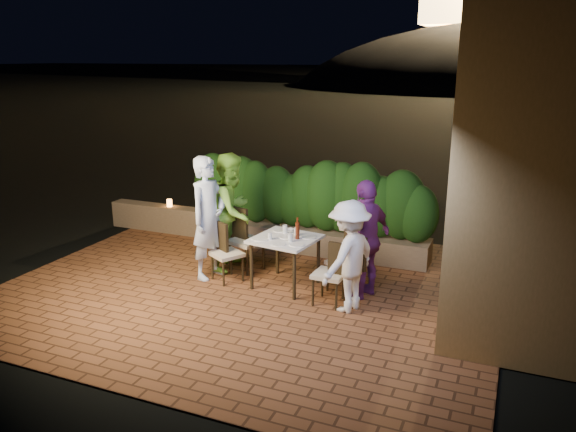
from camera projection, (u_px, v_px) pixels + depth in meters
The scene contains 31 objects.
ground at pixel (237, 300), 7.89m from camera, with size 400.00×400.00×0.00m, color black.
terrace_floor at pixel (252, 290), 8.35m from camera, with size 7.00×6.00×0.15m, color brown.
building_wall at pixel (535, 116), 7.64m from camera, with size 1.60×5.00×5.00m, color #A2793F.
window_pane at pixel (469, 154), 7.62m from camera, with size 0.08×1.00×1.40m, color black.
window_frame at pixel (468, 154), 7.62m from camera, with size 0.06×1.15×1.55m, color black.
planter at pixel (308, 239), 9.79m from camera, with size 4.20×0.55×0.40m, color brown.
hedge at pixel (308, 198), 9.59m from camera, with size 4.00×0.70×1.10m, color #15390F, non-canonical shape.
parapet at pixel (163, 218), 10.89m from camera, with size 2.20×0.30×0.50m, color brown.
hill at pixel (508, 125), 61.49m from camera, with size 52.00×40.00×22.00m, color black.
dining_table at pixel (285, 262), 8.22m from camera, with size 0.87×0.87×0.75m, color white, non-canonical shape.
plate_nw at pixel (260, 239), 8.06m from camera, with size 0.24×0.24×0.01m, color white.
plate_sw at pixel (280, 230), 8.43m from camera, with size 0.20×0.20×0.01m, color white.
plate_ne at pixel (297, 245), 7.80m from camera, with size 0.22×0.22×0.01m, color white.
plate_se at pixel (309, 237), 8.13m from camera, with size 0.22×0.22×0.01m, color white.
plate_centre at pixel (287, 237), 8.14m from camera, with size 0.23×0.23×0.01m, color white.
plate_front at pixel (279, 244), 7.82m from camera, with size 0.20×0.20×0.01m, color white.
glass_nw at pixel (270, 236), 8.03m from camera, with size 0.06×0.06×0.10m, color silver.
glass_sw at pixel (285, 229), 8.32m from camera, with size 0.07×0.07×0.12m, color silver.
glass_ne at pixel (290, 238), 7.93m from camera, with size 0.07×0.07×0.12m, color silver.
glass_se at pixel (297, 231), 8.21m from camera, with size 0.07×0.07×0.12m, color silver.
beer_bottle at pixel (297, 228), 8.02m from camera, with size 0.06×0.06×0.32m, color #531E0D, non-canonical shape.
bowl at pixel (290, 231), 8.39m from camera, with size 0.16×0.16×0.04m, color white.
chair_left_front at pixel (227, 253), 8.41m from camera, with size 0.41×0.41×0.88m, color black, non-canonical shape.
chair_left_back at pixel (246, 240), 8.82m from camera, with size 0.46×0.46×1.00m, color black, non-canonical shape.
chair_right_front at pixel (329, 273), 7.62m from camera, with size 0.41×0.41×0.89m, color black, non-canonical shape.
chair_right_back at pixel (345, 262), 7.98m from camera, with size 0.43×0.43×0.93m, color black, non-canonical shape.
diner_blue at pixel (209, 218), 8.43m from camera, with size 0.69×0.45×1.88m, color #C6DCFE.
diner_green at pixel (232, 211), 8.84m from camera, with size 0.90×0.70×1.85m, color #8BDA44.
diner_white at pixel (349, 256), 7.35m from camera, with size 0.97×0.56×1.51m, color white.
diner_purple at pixel (366, 239), 7.77m from camera, with size 0.98×0.41×1.68m, color #6C2879.
parapet_lamp at pixel (169, 203), 10.74m from camera, with size 0.10×0.10×0.14m, color orange.
Camera 1 is at (3.46, -6.42, 3.29)m, focal length 35.00 mm.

